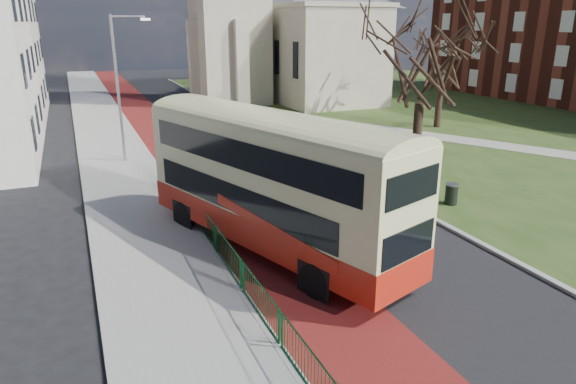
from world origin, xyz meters
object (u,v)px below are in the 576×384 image
streetlamp (120,82)px  bus (270,176)px  winter_tree_near (424,47)px  litter_bin (451,194)px  winter_tree_far (443,54)px

streetlamp → bus: (3.33, -14.46, -1.88)m
streetlamp → winter_tree_near: winter_tree_near is taller
bus → litter_bin: bus is taller
winter_tree_far → litter_bin: bearing=-126.5°
bus → winter_tree_far: 25.67m
winter_tree_near → litter_bin: 8.34m
streetlamp → winter_tree_near: 16.44m
winter_tree_far → litter_bin: (-10.87, -14.71, -4.98)m
winter_tree_near → winter_tree_far: winter_tree_near is taller
streetlamp → litter_bin: streetlamp is taller
winter_tree_near → winter_tree_far: (8.85, 9.28, -1.01)m
streetlamp → winter_tree_far: bearing=3.7°
bus → winter_tree_near: (11.04, 6.70, 3.79)m
winter_tree_near → litter_bin: (-2.02, -5.43, -5.99)m
streetlamp → bus: streetlamp is taller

